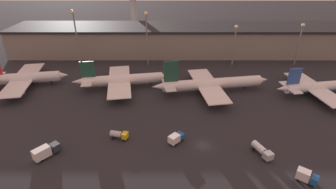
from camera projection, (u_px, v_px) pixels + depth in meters
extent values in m
plane|color=#26262B|center=(204.00, 145.00, 79.69)|extent=(600.00, 600.00, 0.00)
cube|color=gray|center=(187.00, 41.00, 153.22)|extent=(199.16, 25.86, 14.79)
cube|color=black|center=(188.00, 27.00, 149.50)|extent=(199.16, 27.86, 1.20)
cylinder|color=silver|center=(27.00, 77.00, 115.00)|extent=(28.51, 8.65, 4.22)
cylinder|color=silver|center=(28.00, 79.00, 115.35)|extent=(27.02, 7.80, 3.59)
cone|color=silver|center=(64.00, 75.00, 117.12)|extent=(5.64, 4.76, 4.01)
cube|color=silver|center=(24.00, 79.00, 115.05)|extent=(14.94, 37.35, 0.36)
cylinder|color=gray|center=(34.00, 72.00, 124.72)|extent=(4.95, 3.03, 2.32)
cylinder|color=gray|center=(19.00, 92.00, 106.93)|extent=(4.95, 3.03, 2.32)
cylinder|color=black|center=(52.00, 82.00, 117.78)|extent=(0.50, 0.50, 1.90)
cylinder|color=black|center=(27.00, 82.00, 117.71)|extent=(0.50, 0.50, 1.90)
cylinder|color=black|center=(24.00, 85.00, 114.76)|extent=(0.50, 0.50, 1.90)
cylinder|color=white|center=(124.00, 79.00, 113.21)|extent=(34.19, 9.52, 4.17)
cylinder|color=#ADB2B7|center=(124.00, 81.00, 113.55)|extent=(32.42, 8.63, 3.55)
cone|color=white|center=(166.00, 77.00, 115.71)|extent=(5.57, 4.71, 3.96)
cone|color=white|center=(80.00, 81.00, 110.52)|extent=(6.74, 4.50, 3.55)
cube|color=#1E4738|center=(88.00, 69.00, 108.65)|extent=(5.83, 1.32, 6.96)
cube|color=white|center=(88.00, 80.00, 110.86)|extent=(6.03, 12.55, 0.24)
cube|color=white|center=(120.00, 81.00, 113.22)|extent=(14.38, 34.48, 0.36)
cylinder|color=gray|center=(123.00, 75.00, 122.19)|extent=(4.89, 2.99, 2.29)
cylinder|color=gray|center=(123.00, 93.00, 105.82)|extent=(4.89, 2.99, 2.29)
cylinder|color=black|center=(152.00, 84.00, 116.25)|extent=(0.50, 0.50, 1.88)
cylinder|color=black|center=(121.00, 84.00, 115.84)|extent=(0.50, 0.50, 1.88)
cylinder|color=black|center=(121.00, 87.00, 112.92)|extent=(0.50, 0.50, 1.88)
cylinder|color=white|center=(213.00, 83.00, 109.43)|extent=(42.11, 10.83, 4.21)
cylinder|color=#ADB2B7|center=(213.00, 85.00, 109.77)|extent=(39.94, 9.87, 3.57)
cone|color=white|center=(263.00, 80.00, 112.49)|extent=(5.62, 4.75, 4.00)
cone|color=white|center=(160.00, 86.00, 106.19)|extent=(6.80, 4.53, 3.57)
cube|color=#1E4738|center=(172.00, 71.00, 103.96)|extent=(5.88, 1.33, 8.89)
cube|color=white|center=(170.00, 85.00, 106.59)|extent=(6.07, 12.57, 0.24)
cube|color=white|center=(208.00, 85.00, 109.38)|extent=(14.46, 34.54, 0.36)
cylinder|color=gray|center=(205.00, 79.00, 118.41)|extent=(4.93, 3.02, 2.31)
cylinder|color=gray|center=(218.00, 98.00, 102.01)|extent=(4.93, 3.02, 2.31)
cylinder|color=black|center=(246.00, 88.00, 112.87)|extent=(0.50, 0.50, 1.89)
cylinder|color=black|center=(207.00, 89.00, 112.03)|extent=(0.50, 0.50, 1.89)
cylinder|color=black|center=(209.00, 92.00, 109.09)|extent=(0.50, 0.50, 1.89)
cylinder|color=white|center=(319.00, 87.00, 107.22)|extent=(28.55, 8.37, 3.92)
cylinder|color=#2D519E|center=(319.00, 88.00, 107.54)|extent=(27.06, 7.56, 3.33)
cone|color=white|center=(284.00, 89.00, 104.95)|extent=(6.34, 4.23, 3.33)
cube|color=#2D519E|center=(296.00, 77.00, 103.09)|extent=(5.48, 1.27, 6.81)
cube|color=white|center=(292.00, 88.00, 105.23)|extent=(5.70, 12.00, 0.24)
cube|color=white|center=(316.00, 88.00, 107.25)|extent=(13.61, 32.99, 0.36)
cylinder|color=gray|center=(304.00, 82.00, 115.82)|extent=(4.60, 2.81, 2.16)
cylinder|color=gray|center=(332.00, 101.00, 100.15)|extent=(4.60, 2.81, 2.16)
cylinder|color=black|center=(312.00, 91.00, 109.72)|extent=(0.50, 0.50, 1.76)
cylinder|color=black|center=(317.00, 95.00, 106.97)|extent=(0.50, 0.50, 1.76)
cube|color=#9EA3A8|center=(269.00, 156.00, 72.92)|extent=(3.06, 2.85, 1.96)
cylinder|color=#B7B7BC|center=(260.00, 148.00, 76.01)|extent=(3.70, 4.99, 2.08)
cylinder|color=black|center=(270.00, 158.00, 74.06)|extent=(0.92, 1.07, 0.90)
cylinder|color=black|center=(265.00, 160.00, 73.43)|extent=(0.92, 1.07, 0.90)
cylinder|color=black|center=(259.00, 148.00, 77.87)|extent=(0.92, 1.07, 0.90)
cylinder|color=black|center=(254.00, 150.00, 77.24)|extent=(0.92, 1.07, 0.90)
cube|color=#195199|center=(181.00, 135.00, 81.50)|extent=(2.85, 2.82, 1.72)
cube|color=silver|center=(175.00, 139.00, 79.54)|extent=(4.02, 4.05, 2.30)
cylinder|color=black|center=(179.00, 137.00, 82.48)|extent=(1.06, 1.07, 0.90)
cylinder|color=black|center=(183.00, 140.00, 81.37)|extent=(1.06, 1.07, 0.90)
cylinder|color=black|center=(171.00, 142.00, 80.32)|extent=(1.06, 1.07, 0.90)
cylinder|color=black|center=(176.00, 145.00, 79.21)|extent=(1.06, 1.07, 0.90)
cube|color=#282D38|center=(56.00, 147.00, 76.34)|extent=(3.31, 3.28, 2.21)
cube|color=silver|center=(43.00, 153.00, 73.45)|extent=(4.81, 5.11, 2.95)
cylinder|color=black|center=(55.00, 149.00, 77.35)|extent=(1.05, 1.09, 0.90)
cylinder|color=black|center=(58.00, 152.00, 76.31)|extent=(1.05, 1.09, 0.90)
cylinder|color=black|center=(39.00, 158.00, 74.12)|extent=(1.05, 1.09, 0.90)
cylinder|color=black|center=(42.00, 161.00, 73.08)|extent=(1.05, 1.09, 0.90)
cube|color=gold|center=(126.00, 135.00, 81.49)|extent=(2.08, 2.52, 1.82)
cylinder|color=#B7B7BC|center=(117.00, 134.00, 82.11)|extent=(3.90, 2.73, 1.93)
cylinder|color=black|center=(126.00, 137.00, 82.79)|extent=(1.01, 0.75, 0.90)
cylinder|color=black|center=(124.00, 140.00, 81.38)|extent=(1.01, 0.75, 0.90)
cylinder|color=black|center=(116.00, 135.00, 83.59)|extent=(1.01, 0.75, 0.90)
cylinder|color=black|center=(114.00, 138.00, 82.18)|extent=(1.01, 0.75, 0.90)
cube|color=#195199|center=(316.00, 181.00, 64.95)|extent=(2.62, 2.81, 1.91)
cube|color=silver|center=(304.00, 175.00, 66.22)|extent=(3.91, 3.76, 2.54)
cylinder|color=black|center=(314.00, 182.00, 66.24)|extent=(1.08, 1.01, 0.90)
cylinder|color=black|center=(313.00, 186.00, 64.96)|extent=(1.08, 1.01, 0.90)
cylinder|color=black|center=(301.00, 176.00, 67.92)|extent=(1.08, 1.01, 0.90)
cylinder|color=black|center=(299.00, 180.00, 66.65)|extent=(1.08, 1.01, 0.90)
cylinder|color=slate|center=(78.00, 40.00, 133.47)|extent=(0.70, 0.70, 26.60)
sphere|color=beige|center=(74.00, 12.00, 127.00)|extent=(1.80, 1.80, 1.80)
cylinder|color=slate|center=(148.00, 41.00, 133.52)|extent=(0.70, 0.70, 25.88)
sphere|color=beige|center=(147.00, 14.00, 127.22)|extent=(1.80, 1.80, 1.80)
cylinder|color=slate|center=(235.00, 47.00, 134.88)|extent=(0.70, 0.70, 19.44)
sphere|color=beige|center=(237.00, 27.00, 130.07)|extent=(1.80, 1.80, 1.80)
cylinder|color=slate|center=(299.00, 46.00, 134.57)|extent=(0.70, 0.70, 20.28)
sphere|color=beige|center=(304.00, 25.00, 129.58)|extent=(1.80, 1.80, 1.80)
cylinder|color=#99999E|center=(134.00, 13.00, 178.69)|extent=(4.40, 4.40, 34.30)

